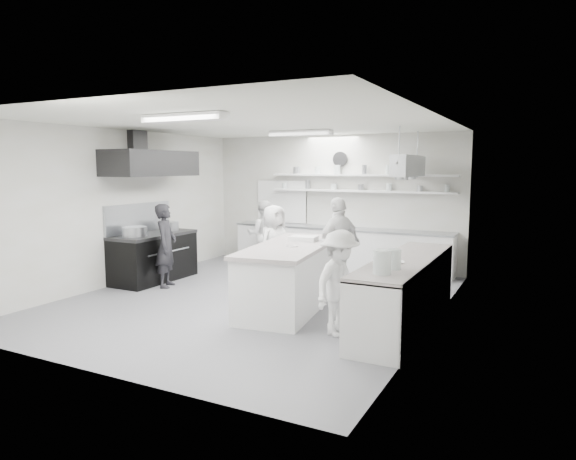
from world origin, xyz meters
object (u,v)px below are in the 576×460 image
at_px(right_counter, 405,293).
at_px(cook_stove, 166,246).
at_px(prep_island, 291,277).
at_px(stove, 154,258).
at_px(back_counter, 339,249).
at_px(cook_back, 263,234).

distance_m(right_counter, cook_stove, 4.68).
distance_m(prep_island, cook_stove, 2.77).
relative_size(stove, back_counter, 0.36).
distance_m(stove, right_counter, 5.28).
bearing_deg(prep_island, cook_stove, 168.08).
xyz_separation_m(right_counter, cook_stove, (-4.66, 0.29, 0.33)).
bearing_deg(right_counter, back_counter, 124.65).
distance_m(back_counter, right_counter, 4.13).
xyz_separation_m(right_counter, cook_back, (-3.94, 2.74, 0.29)).
xyz_separation_m(stove, back_counter, (2.90, 2.80, 0.01)).
relative_size(back_counter, cook_stove, 3.14).
bearing_deg(back_counter, right_counter, -55.35).
bearing_deg(stove, cook_stove, -27.57).
bearing_deg(right_counter, cook_stove, 176.43).
distance_m(stove, back_counter, 4.03).
bearing_deg(back_counter, prep_island, -82.34).
xyz_separation_m(right_counter, prep_island, (-1.91, 0.12, 0.02)).
bearing_deg(stove, cook_back, 58.50).
xyz_separation_m(stove, prep_island, (3.34, -0.48, 0.04)).
xyz_separation_m(back_counter, cook_back, (-1.59, -0.66, 0.30)).
distance_m(stove, cook_back, 2.53).
relative_size(stove, right_counter, 0.55).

